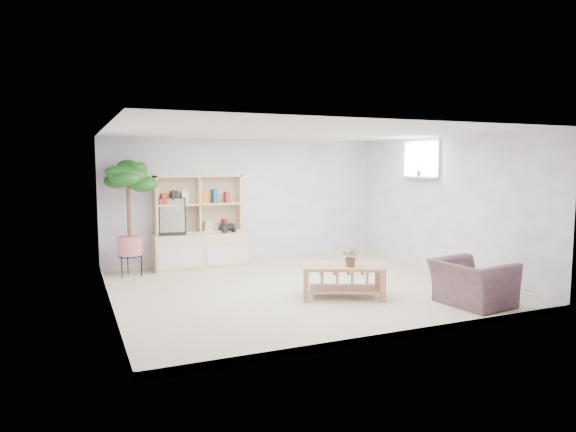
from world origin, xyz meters
name	(u,v)px	position (x,y,z in m)	size (l,w,h in m)	color
floor	(299,289)	(0.00, 0.00, 0.00)	(5.50, 5.00, 0.01)	beige
ceiling	(299,132)	(0.00, 0.00, 2.40)	(5.50, 5.00, 0.01)	white
walls	(299,212)	(0.00, 0.00, 1.20)	(5.51, 5.01, 2.40)	#B3A5D1
baseboard	(299,286)	(0.00, 0.00, 0.05)	(5.50, 5.00, 0.10)	silver
window	(422,160)	(2.73, 0.60, 2.00)	(0.10, 0.98, 0.68)	silver
window_sill	(419,177)	(2.67, 0.60, 1.68)	(0.14, 1.00, 0.04)	silver
storage_unit	(200,222)	(-0.99, 2.24, 0.86)	(1.72, 0.58, 1.72)	#DDB38C
poster	(172,217)	(-1.51, 2.20, 0.98)	(0.49, 0.11, 0.68)	gold
toy_truck	(227,227)	(-0.48, 2.18, 0.73)	(0.34, 0.24, 0.18)	black
coffee_table	(343,281)	(0.41, -0.65, 0.24)	(1.15, 0.63, 0.47)	#A37044
table_plant	(351,257)	(0.47, -0.77, 0.61)	(0.24, 0.21, 0.27)	#236830
floor_tree	(129,218)	(-2.27, 2.01, 1.00)	(0.74, 0.74, 2.00)	#0F4A16
armchair	(473,280)	(1.82, -1.73, 0.35)	(0.95, 0.83, 0.70)	navy
sill_plant	(420,170)	(2.67, 0.58, 1.81)	(0.12, 0.10, 0.22)	#0F4A16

